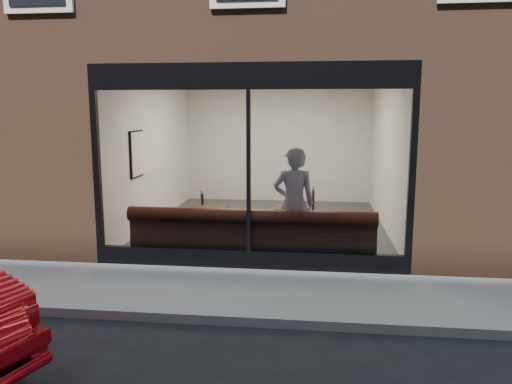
# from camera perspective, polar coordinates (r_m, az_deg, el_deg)

# --- Properties ---
(ground) EXTENTS (120.00, 120.00, 0.00)m
(ground) POSITION_cam_1_polar(r_m,az_deg,el_deg) (6.14, -3.45, -14.67)
(ground) COLOR black
(ground) RESTS_ON ground
(sidewalk_near) EXTENTS (40.00, 2.00, 0.01)m
(sidewalk_near) POSITION_cam_1_polar(r_m,az_deg,el_deg) (7.05, -1.98, -11.34)
(sidewalk_near) COLOR gray
(sidewalk_near) RESTS_ON ground
(kerb_near) EXTENTS (40.00, 0.10, 0.12)m
(kerb_near) POSITION_cam_1_polar(r_m,az_deg,el_deg) (6.07, -3.54, -14.35)
(kerb_near) COLOR gray
(kerb_near) RESTS_ON ground
(host_building_pier_left) EXTENTS (2.50, 12.00, 3.20)m
(host_building_pier_left) POSITION_cam_1_polar(r_m,az_deg,el_deg) (14.36, -12.64, 5.60)
(host_building_pier_left) COLOR brown
(host_building_pier_left) RESTS_ON ground
(host_building_pier_right) EXTENTS (2.50, 12.00, 3.20)m
(host_building_pier_right) POSITION_cam_1_polar(r_m,az_deg,el_deg) (13.82, 18.29, 5.21)
(host_building_pier_right) COLOR brown
(host_building_pier_right) RESTS_ON ground
(host_building_backfill) EXTENTS (5.00, 6.00, 3.20)m
(host_building_backfill) POSITION_cam_1_polar(r_m,az_deg,el_deg) (16.57, 3.31, 6.30)
(host_building_backfill) COLOR brown
(host_building_backfill) RESTS_ON ground
(cafe_floor) EXTENTS (6.00, 6.00, 0.00)m
(cafe_floor) POSITION_cam_1_polar(r_m,az_deg,el_deg) (10.85, 1.26, -3.80)
(cafe_floor) COLOR #2D2D30
(cafe_floor) RESTS_ON ground
(cafe_ceiling) EXTENTS (6.00, 6.00, 0.00)m
(cafe_ceiling) POSITION_cam_1_polar(r_m,az_deg,el_deg) (10.59, 1.32, 13.14)
(cafe_ceiling) COLOR white
(cafe_ceiling) RESTS_ON host_building_upper
(cafe_wall_back) EXTENTS (5.00, 0.00, 5.00)m
(cafe_wall_back) POSITION_cam_1_polar(r_m,az_deg,el_deg) (13.57, 2.52, 5.61)
(cafe_wall_back) COLOR silver
(cafe_wall_back) RESTS_ON ground
(cafe_wall_left) EXTENTS (0.00, 6.00, 6.00)m
(cafe_wall_left) POSITION_cam_1_polar(r_m,az_deg,el_deg) (11.12, -11.63, 4.58)
(cafe_wall_left) COLOR silver
(cafe_wall_left) RESTS_ON ground
(cafe_wall_right) EXTENTS (0.00, 6.00, 6.00)m
(cafe_wall_right) POSITION_cam_1_polar(r_m,az_deg,el_deg) (10.65, 14.78, 4.25)
(cafe_wall_right) COLOR silver
(cafe_wall_right) RESTS_ON ground
(storefront_kick) EXTENTS (5.00, 0.10, 0.30)m
(storefront_kick) POSITION_cam_1_polar(r_m,az_deg,el_deg) (7.99, -0.82, -7.72)
(storefront_kick) COLOR black
(storefront_kick) RESTS_ON ground
(storefront_header) EXTENTS (5.00, 0.10, 0.40)m
(storefront_header) POSITION_cam_1_polar(r_m,az_deg,el_deg) (7.65, -0.87, 13.13)
(storefront_header) COLOR black
(storefront_header) RESTS_ON host_building_upper
(storefront_mullion) EXTENTS (0.06, 0.10, 2.50)m
(storefront_mullion) POSITION_cam_1_polar(r_m,az_deg,el_deg) (7.69, -0.85, 2.29)
(storefront_mullion) COLOR black
(storefront_mullion) RESTS_ON storefront_kick
(storefront_glass) EXTENTS (4.80, 0.00, 4.80)m
(storefront_glass) POSITION_cam_1_polar(r_m,az_deg,el_deg) (7.66, -0.88, 2.26)
(storefront_glass) COLOR white
(storefront_glass) RESTS_ON storefront_kick
(banquette) EXTENTS (4.00, 0.55, 0.45)m
(banquette) POSITION_cam_1_polar(r_m,az_deg,el_deg) (8.35, -0.46, -6.43)
(banquette) COLOR #391514
(banquette) RESTS_ON cafe_floor
(person) EXTENTS (0.76, 0.56, 1.90)m
(person) POSITION_cam_1_polar(r_m,az_deg,el_deg) (8.34, 4.34, -1.36)
(person) COLOR #8E98C1
(person) RESTS_ON cafe_floor
(cafe_table_left) EXTENTS (0.73, 0.73, 0.04)m
(cafe_table_left) POSITION_cam_1_polar(r_m,az_deg,el_deg) (8.90, -5.64, -2.05)
(cafe_table_left) COLOR black
(cafe_table_left) RESTS_ON cafe_floor
(cafe_table_right) EXTENTS (0.65, 0.65, 0.04)m
(cafe_table_right) POSITION_cam_1_polar(r_m,az_deg,el_deg) (9.09, 4.17, -1.80)
(cafe_table_right) COLOR black
(cafe_table_right) RESTS_ON cafe_floor
(cafe_chair_left) EXTENTS (0.46, 0.46, 0.04)m
(cafe_chair_left) POSITION_cam_1_polar(r_m,az_deg,el_deg) (9.66, -7.27, -4.20)
(cafe_chair_left) COLOR black
(cafe_chair_left) RESTS_ON cafe_floor
(cafe_chair_right) EXTENTS (0.46, 0.46, 0.04)m
(cafe_chair_right) POSITION_cam_1_polar(r_m,az_deg,el_deg) (10.11, 5.41, -3.55)
(cafe_chair_right) COLOR black
(cafe_chair_right) RESTS_ON cafe_floor
(wall_poster) EXTENTS (0.02, 0.64, 0.85)m
(wall_poster) POSITION_cam_1_polar(r_m,az_deg,el_deg) (10.08, -13.38, 4.26)
(wall_poster) COLOR white
(wall_poster) RESTS_ON cafe_wall_left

